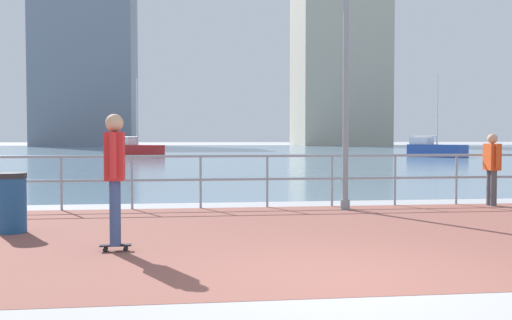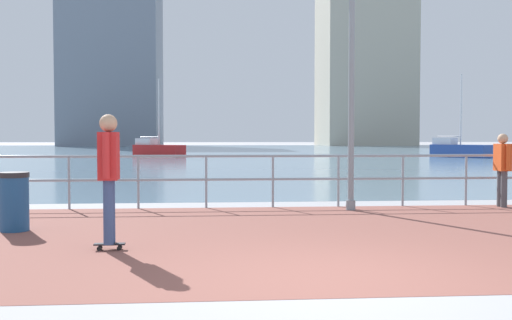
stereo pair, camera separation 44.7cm
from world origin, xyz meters
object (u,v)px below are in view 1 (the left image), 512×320
Objects in this scene: skateboarder at (115,169)px; lamppost at (341,63)px; sailboat_white at (136,149)px; bystander at (492,164)px; trash_bin at (12,203)px; sailboat_blue at (435,149)px.

lamppost is at bearing 44.60° from skateboarder.
bystander is at bearing -72.65° from sailboat_white.
sailboat_white is (-0.75, 34.38, 0.08)m from trash_bin.
trash_bin is (-5.84, -2.33, -2.53)m from lamppost.
skateboarder reaches higher than trash_bin.
trash_bin is at bearing 135.88° from skateboarder.
sailboat_white is (-2.50, 36.08, -0.53)m from skateboarder.
bystander is at bearing 28.98° from skateboarder.
sailboat_blue is at bearing 59.92° from skateboarder.
lamppost reaches higher than trash_bin.
bystander is 1.67× the size of trash_bin.
lamppost is at bearing -117.42° from sailboat_blue.
bystander is 0.27× the size of sailboat_white.
sailboat_white is at bearing 93.97° from skateboarder.
bystander reaches higher than trash_bin.
sailboat_white is at bearing 107.35° from bystander.
sailboat_blue reaches higher than bystander.
lamppost is 3.98m from bystander.
bystander is (3.38, 0.11, -2.10)m from lamppost.
skateboarder is 0.31× the size of sailboat_white.
sailboat_blue reaches higher than trash_bin.
lamppost is 6.06m from skateboarder.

